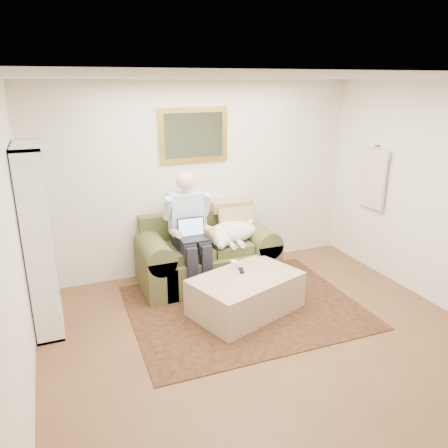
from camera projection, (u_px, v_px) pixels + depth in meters
room_shell at (275, 224)px, 4.10m from camera, size 4.51×5.00×2.61m
rug at (244, 306)px, 5.23m from camera, size 2.68×2.16×0.01m
sofa at (207, 259)px, 5.84m from camera, size 1.79×0.91×1.07m
seated_man at (191, 234)px, 5.46m from camera, size 0.59×0.84×1.50m
laptop at (193, 233)px, 5.39m from camera, size 0.35×0.27×0.25m
sleeping_dog at (232, 232)px, 5.76m from camera, size 0.74×0.46×0.27m
ottoman at (246, 294)px, 5.08m from camera, size 1.41×1.13×0.44m
coffee_mug at (234, 265)px, 5.19m from camera, size 0.08×0.08×0.10m
tv_remote at (241, 270)px, 5.14m from camera, size 0.09×0.16×0.02m
bookshelf at (38, 240)px, 4.54m from camera, size 0.28×0.80×2.00m
wall_mirror at (194, 135)px, 5.74m from camera, size 0.94×0.04×0.72m
hanging_shirt at (373, 175)px, 5.96m from camera, size 0.06×0.52×0.90m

